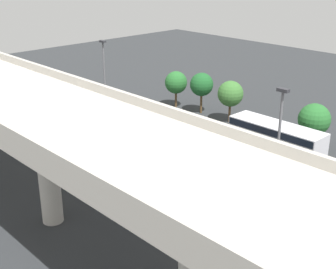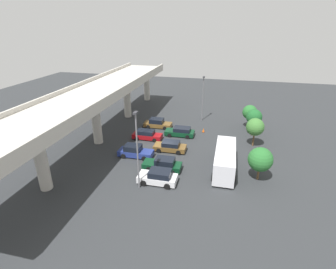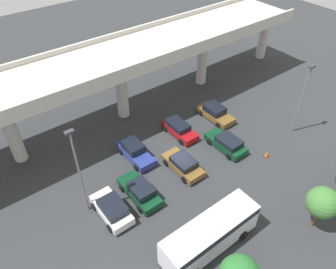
{
  "view_description": "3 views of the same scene",
  "coord_description": "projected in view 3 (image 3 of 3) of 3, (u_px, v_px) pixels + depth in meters",
  "views": [
    {
      "loc": [
        -23.9,
        23.01,
        16.01
      ],
      "look_at": [
        1.07,
        -0.76,
        2.65
      ],
      "focal_mm": 50.0,
      "sensor_mm": 36.0,
      "label": 1
    },
    {
      "loc": [
        -32.83,
        -8.26,
        17.0
      ],
      "look_at": [
        0.79,
        -0.28,
        2.07
      ],
      "focal_mm": 28.0,
      "sensor_mm": 36.0,
      "label": 2
    },
    {
      "loc": [
        -15.06,
        -17.81,
        23.48
      ],
      "look_at": [
        0.47,
        2.4,
        2.0
      ],
      "focal_mm": 35.0,
      "sensor_mm": 36.0,
      "label": 3
    }
  ],
  "objects": [
    {
      "name": "tree_front_centre",
      "position": [
        322.0,
        203.0,
        25.5
      ],
      "size": [
        2.58,
        2.58,
        4.28
      ],
      "color": "brown",
      "rests_on": "ground_plane"
    },
    {
      "name": "parked_car_6",
      "position": [
        215.0,
        113.0,
        38.34
      ],
      "size": [
        2.21,
        4.78,
        1.56
      ],
      "rotation": [
        0.0,
        0.0,
        -1.57
      ],
      "color": "brown",
      "rests_on": "ground_plane"
    },
    {
      "name": "lamp_post_mid_lot",
      "position": [
        303.0,
        95.0,
        33.84
      ],
      "size": [
        0.7,
        0.35,
        8.18
      ],
      "color": "slate",
      "rests_on": "ground_plane"
    },
    {
      "name": "ground_plane",
      "position": [
        179.0,
        164.0,
        32.95
      ],
      "size": [
        105.32,
        105.32,
        0.0
      ],
      "primitive_type": "plane",
      "color": "#2D3033"
    },
    {
      "name": "parked_car_3",
      "position": [
        183.0,
        164.0,
        31.93
      ],
      "size": [
        2.22,
        4.54,
        1.44
      ],
      "rotation": [
        0.0,
        0.0,
        1.57
      ],
      "color": "brown",
      "rests_on": "ground_plane"
    },
    {
      "name": "traffic_cone",
      "position": [
        267.0,
        154.0,
        33.51
      ],
      "size": [
        0.44,
        0.44,
        0.7
      ],
      "color": "black",
      "rests_on": "ground_plane"
    },
    {
      "name": "lamp_post_near_aisle",
      "position": [
        78.0,
        168.0,
        25.39
      ],
      "size": [
        0.7,
        0.35,
        8.85
      ],
      "color": "slate",
      "rests_on": "ground_plane"
    },
    {
      "name": "parked_car_1",
      "position": [
        140.0,
        191.0,
        29.29
      ],
      "size": [
        2.15,
        4.77,
        1.56
      ],
      "rotation": [
        0.0,
        0.0,
        1.57
      ],
      "color": "#0C381E",
      "rests_on": "ground_plane"
    },
    {
      "name": "shuttle_bus",
      "position": [
        210.0,
        233.0,
        24.89
      ],
      "size": [
        8.29,
        2.71,
        2.85
      ],
      "color": "silver",
      "rests_on": "ground_plane"
    },
    {
      "name": "parked_car_0",
      "position": [
        112.0,
        209.0,
        27.74
      ],
      "size": [
        2.21,
        4.42,
        1.62
      ],
      "rotation": [
        0.0,
        0.0,
        1.57
      ],
      "color": "silver",
      "rests_on": "ground_plane"
    },
    {
      "name": "parked_car_2",
      "position": [
        135.0,
        152.0,
        33.18
      ],
      "size": [
        2.09,
        4.73,
        1.67
      ],
      "rotation": [
        0.0,
        0.0,
        -1.57
      ],
      "color": "navy",
      "rests_on": "ground_plane"
    },
    {
      "name": "highway_overpass",
      "position": [
        119.0,
        63.0,
        34.82
      ],
      "size": [
        50.47,
        7.85,
        8.44
      ],
      "color": "#BCB7AD",
      "rests_on": "ground_plane"
    },
    {
      "name": "parked_car_5",
      "position": [
        227.0,
        143.0,
        34.3
      ],
      "size": [
        2.23,
        4.65,
        1.44
      ],
      "rotation": [
        0.0,
        0.0,
        1.57
      ],
      "color": "#0C381E",
      "rests_on": "ground_plane"
    },
    {
      "name": "parked_car_4",
      "position": [
        179.0,
        129.0,
        36.08
      ],
      "size": [
        2.03,
        4.55,
        1.45
      ],
      "rotation": [
        0.0,
        0.0,
        -1.57
      ],
      "color": "maroon",
      "rests_on": "ground_plane"
    }
  ]
}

